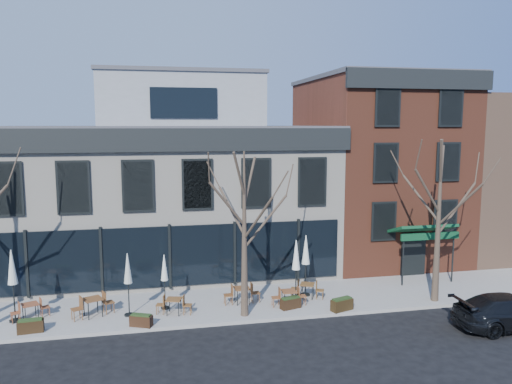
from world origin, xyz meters
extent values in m
plane|color=black|center=(0.00, 0.00, 0.00)|extent=(120.00, 120.00, 0.00)
cube|color=gray|center=(3.25, -2.15, 0.07)|extent=(33.50, 4.70, 0.15)
cube|color=silver|center=(0.00, 5.00, 4.00)|extent=(18.00, 10.00, 8.00)
cube|color=#47474C|center=(0.00, 5.00, 8.05)|extent=(18.30, 10.30, 0.30)
cube|color=black|center=(0.00, -0.12, 7.55)|extent=(18.30, 0.25, 1.10)
cube|color=black|center=(0.00, -0.06, 1.90)|extent=(17.20, 0.12, 3.00)
cube|color=gray|center=(1.00, 6.00, 9.60)|extent=(9.00, 6.50, 3.00)
cube|color=brown|center=(13.00, 5.00, 5.50)|extent=(8.00, 10.00, 11.00)
cube|color=#47474C|center=(13.00, 5.00, 11.05)|extent=(8.20, 10.20, 0.25)
cube|color=black|center=(13.00, -0.12, 10.60)|extent=(8.20, 0.25, 1.00)
cube|color=#0E3E21|center=(13.00, -0.85, 2.90)|extent=(3.20, 1.66, 0.67)
cube|color=black|center=(13.00, -0.05, 1.25)|extent=(1.40, 0.10, 2.50)
cube|color=#8C664C|center=(23.00, 6.00, 5.00)|extent=(12.00, 12.00, 10.00)
cone|color=#382B21|center=(3.00, -3.90, 3.67)|extent=(0.34, 0.34, 7.04)
cylinder|color=#382B21|center=(3.95, -3.73, 4.18)|extent=(2.00, 0.46, 2.21)
cylinder|color=#382B21|center=(2.60, -3.04, 4.59)|extent=(0.93, 1.84, 1.91)
cylinder|color=#382B21|center=(2.25, -4.17, 5.04)|extent=(1.61, 0.68, 1.97)
cylinder|color=#382B21|center=(3.40, -4.76, 4.51)|extent=(0.93, 1.83, 2.03)
cone|color=#382B21|center=(12.00, -3.90, 3.89)|extent=(0.34, 0.34, 7.48)
cylinder|color=#382B21|center=(13.01, -3.72, 4.43)|extent=(2.12, 0.48, 2.35)
cylinder|color=#382B21|center=(11.57, -2.99, 4.86)|extent=(0.98, 1.94, 2.03)
cylinder|color=#382B21|center=(11.20, -4.19, 5.35)|extent=(1.71, 0.71, 2.09)
cylinder|color=#382B21|center=(12.42, -4.81, 4.78)|extent=(0.98, 1.94, 2.16)
imported|color=black|center=(13.49, -7.10, 0.70)|extent=(4.83, 2.04, 1.39)
cube|color=brown|center=(-5.89, -2.51, 0.80)|extent=(0.83, 0.83, 0.04)
cylinder|color=black|center=(-6.01, -2.84, 0.47)|extent=(0.04, 0.04, 0.64)
cylinder|color=black|center=(-5.56, -2.64, 0.47)|extent=(0.04, 0.04, 0.64)
cylinder|color=black|center=(-6.22, -2.39, 0.47)|extent=(0.04, 0.04, 0.64)
cylinder|color=black|center=(-5.76, -2.18, 0.47)|extent=(0.04, 0.04, 0.64)
cube|color=brown|center=(-3.35, -2.70, 0.92)|extent=(0.98, 0.98, 0.04)
cylinder|color=black|center=(-3.49, -3.09, 0.53)|extent=(0.04, 0.04, 0.75)
cylinder|color=black|center=(-2.96, -2.84, 0.53)|extent=(0.04, 0.04, 0.75)
cylinder|color=black|center=(-3.74, -2.56, 0.53)|extent=(0.04, 0.04, 0.75)
cylinder|color=black|center=(-3.21, -2.31, 0.53)|extent=(0.04, 0.04, 0.75)
cube|color=brown|center=(0.04, -3.14, 0.81)|extent=(0.77, 0.77, 0.04)
cylinder|color=black|center=(-0.27, -3.32, 0.47)|extent=(0.04, 0.04, 0.65)
cylinder|color=black|center=(0.22, -3.44, 0.47)|extent=(0.04, 0.04, 0.65)
cylinder|color=black|center=(-0.14, -2.83, 0.47)|extent=(0.04, 0.04, 0.65)
cylinder|color=black|center=(0.35, -2.96, 0.47)|extent=(0.04, 0.04, 0.65)
cube|color=brown|center=(3.15, -2.44, 0.86)|extent=(0.71, 0.71, 0.04)
cylinder|color=black|center=(2.89, -2.72, 0.50)|extent=(0.04, 0.04, 0.70)
cylinder|color=black|center=(3.43, -2.70, 0.50)|extent=(0.04, 0.04, 0.70)
cylinder|color=black|center=(2.86, -2.18, 0.50)|extent=(0.04, 0.04, 0.70)
cylinder|color=black|center=(3.41, -2.15, 0.50)|extent=(0.04, 0.04, 0.70)
cube|color=brown|center=(5.17, -3.18, 0.83)|extent=(0.66, 0.66, 0.04)
cylinder|color=black|center=(4.91, -3.43, 0.48)|extent=(0.04, 0.04, 0.67)
cylinder|color=black|center=(5.42, -3.44, 0.48)|extent=(0.04, 0.04, 0.67)
cylinder|color=black|center=(4.92, -2.91, 0.48)|extent=(0.04, 0.04, 0.67)
cylinder|color=black|center=(5.43, -2.92, 0.48)|extent=(0.04, 0.04, 0.67)
cube|color=brown|center=(6.29, -2.36, 0.82)|extent=(0.85, 0.85, 0.04)
cylinder|color=black|center=(5.95, -2.49, 0.48)|extent=(0.04, 0.04, 0.66)
cylinder|color=black|center=(6.42, -2.70, 0.48)|extent=(0.04, 0.04, 0.66)
cylinder|color=black|center=(6.16, -2.03, 0.48)|extent=(0.04, 0.04, 0.66)
cylinder|color=black|center=(6.63, -2.24, 0.48)|extent=(0.04, 0.04, 0.66)
cylinder|color=black|center=(-6.46, -2.62, 0.18)|extent=(0.49, 0.49, 0.07)
cylinder|color=black|center=(-6.46, -2.62, 1.37)|extent=(0.06, 0.06, 2.44)
cone|color=silver|center=(-6.46, -2.62, 2.48)|extent=(0.40, 0.40, 1.44)
cylinder|color=black|center=(-1.85, -2.92, 0.18)|extent=(0.44, 0.44, 0.06)
cylinder|color=black|center=(-1.85, -2.92, 1.24)|extent=(0.05, 0.05, 2.18)
cone|color=#B8BFB1|center=(-1.85, -2.92, 2.24)|extent=(0.36, 0.36, 1.29)
cylinder|color=black|center=(-0.32, -2.37, 0.18)|extent=(0.39, 0.39, 0.05)
cylinder|color=black|center=(-0.32, -2.37, 1.13)|extent=(0.04, 0.04, 1.96)
cone|color=silver|center=(-0.32, -2.37, 2.02)|extent=(0.32, 0.32, 1.16)
cylinder|color=black|center=(5.62, -2.72, 0.18)|extent=(0.46, 0.46, 0.06)
cylinder|color=black|center=(5.62, -2.72, 1.31)|extent=(0.05, 0.05, 2.32)
cone|color=white|center=(5.62, -2.72, 2.37)|extent=(0.38, 0.38, 1.37)
cylinder|color=black|center=(6.31, -2.00, 0.18)|extent=(0.47, 0.47, 0.06)
cylinder|color=black|center=(6.31, -2.00, 1.32)|extent=(0.05, 0.05, 2.35)
cone|color=silver|center=(6.31, -2.00, 2.39)|extent=(0.38, 0.38, 1.39)
cube|color=black|center=(-5.57, -3.94, 0.39)|extent=(1.00, 0.48, 0.48)
cube|color=#1E3314|center=(-5.57, -3.94, 0.65)|extent=(0.89, 0.39, 0.08)
cube|color=black|center=(-1.32, -4.20, 0.37)|extent=(0.97, 0.69, 0.45)
cube|color=#1E3314|center=(-1.32, -4.20, 0.62)|extent=(0.85, 0.59, 0.07)
cube|color=black|center=(5.15, -3.52, 0.38)|extent=(0.99, 0.62, 0.46)
cube|color=#1E3314|center=(5.15, -3.52, 0.63)|extent=(0.88, 0.53, 0.07)
cube|color=black|center=(7.30, -4.20, 0.40)|extent=(1.08, 0.70, 0.50)
cube|color=#1E3314|center=(7.30, -4.20, 0.67)|extent=(0.96, 0.59, 0.08)
camera|label=1|loc=(-0.68, -24.07, 8.26)|focal=35.00mm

